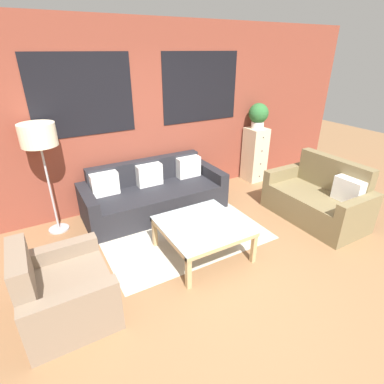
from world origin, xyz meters
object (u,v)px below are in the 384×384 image
couch_dark (154,195)px  coffee_table (202,228)px  potted_plant (258,115)px  settee_vintage (318,200)px  armchair_corner (63,292)px  floor_lamp (39,139)px  drawer_cabinet (255,155)px

couch_dark → coffee_table: size_ratio=2.24×
couch_dark → coffee_table: bearing=-86.8°
couch_dark → potted_plant: (2.23, 0.22, 1.00)m
coffee_table → settee_vintage: bearing=-3.1°
coffee_table → potted_plant: potted_plant is taller
armchair_corner → potted_plant: potted_plant is taller
couch_dark → floor_lamp: floor_lamp is taller
potted_plant → couch_dark: bearing=-174.4°
armchair_corner → floor_lamp: floor_lamp is taller
floor_lamp → drawer_cabinet: 3.77m
floor_lamp → settee_vintage: bearing=-24.8°
coffee_table → floor_lamp: bearing=135.1°
couch_dark → floor_lamp: bearing=173.4°
armchair_corner → potted_plant: bearing=24.4°
couch_dark → potted_plant: bearing=5.6°
couch_dark → settee_vintage: (2.07, -1.45, 0.03)m
floor_lamp → potted_plant: bearing=0.8°
armchair_corner → potted_plant: size_ratio=2.00×
drawer_cabinet → potted_plant: bearing=90.0°
coffee_table → potted_plant: bearing=35.9°
armchair_corner → couch_dark: bearing=43.6°
coffee_table → floor_lamp: 2.36m
couch_dark → settee_vintage: size_ratio=1.50×
armchair_corner → coffee_table: size_ratio=0.93×
drawer_cabinet → coffee_table: bearing=-144.1°
drawer_cabinet → couch_dark: bearing=-174.4°
couch_dark → drawer_cabinet: bearing=5.6°
couch_dark → potted_plant: 2.46m
armchair_corner → drawer_cabinet: 4.21m
settee_vintage → drawer_cabinet: drawer_cabinet is taller
drawer_cabinet → floor_lamp: bearing=-179.2°
settee_vintage → potted_plant: potted_plant is taller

